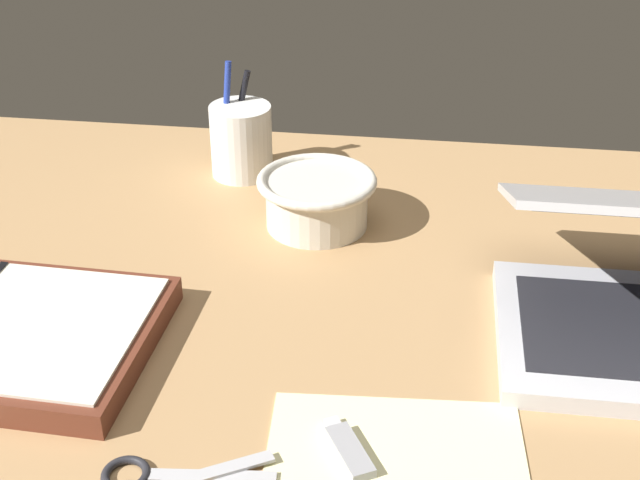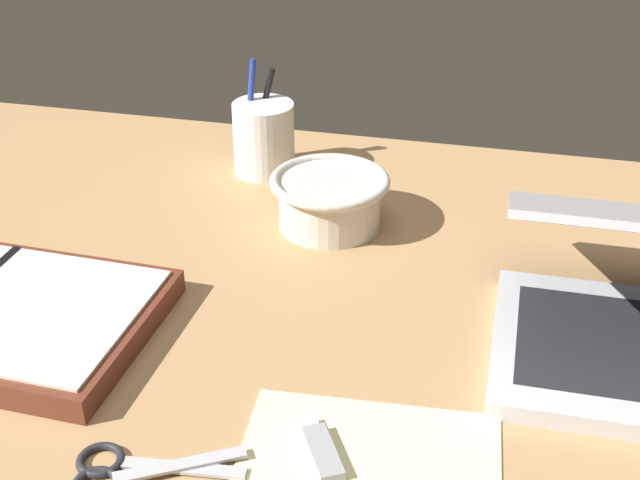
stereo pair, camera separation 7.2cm
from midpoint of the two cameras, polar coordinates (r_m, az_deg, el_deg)
name	(u,v)px [view 1 (the left image)]	position (r cm, az deg, el deg)	size (l,w,h in cm)	color
desk_top	(331,357)	(84.95, -1.76, -7.58)	(140.00, 100.00, 2.00)	tan
bowl	(317,199)	(102.84, -2.22, 2.62)	(13.87, 13.87, 6.29)	silver
pen_cup	(241,140)	(115.58, -6.88, 6.35)	(7.90, 7.90, 14.61)	white
usb_drive	(349,451)	(73.23, -1.04, -13.41)	(4.89, 7.07, 1.00)	#99999E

